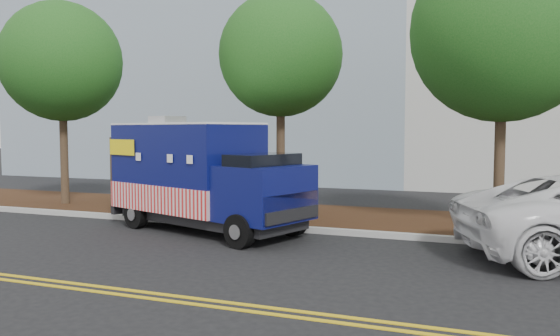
% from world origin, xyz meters
% --- Properties ---
extents(ground, '(120.00, 120.00, 0.00)m').
position_xyz_m(ground, '(0.00, 0.00, 0.00)').
color(ground, black).
rests_on(ground, ground).
extents(curb, '(120.00, 0.18, 0.15)m').
position_xyz_m(curb, '(0.00, 1.40, 0.07)').
color(curb, '#9E9E99').
rests_on(curb, ground).
extents(mulch_strip, '(120.00, 4.00, 0.15)m').
position_xyz_m(mulch_strip, '(0.00, 3.50, 0.07)').
color(mulch_strip, '#32170E').
rests_on(mulch_strip, ground).
extents(centerline_near, '(120.00, 0.10, 0.01)m').
position_xyz_m(centerline_near, '(0.00, -4.45, 0.01)').
color(centerline_near, gold).
rests_on(centerline_near, ground).
extents(centerline_far, '(120.00, 0.10, 0.01)m').
position_xyz_m(centerline_far, '(0.00, -4.70, 0.01)').
color(centerline_far, gold).
rests_on(centerline_far, ground).
extents(tree_a, '(3.95, 3.95, 6.86)m').
position_xyz_m(tree_a, '(-7.95, 2.75, 4.87)').
color(tree_a, '#38281C').
rests_on(tree_a, ground).
extents(tree_b, '(3.70, 3.70, 6.71)m').
position_xyz_m(tree_b, '(-0.53, 3.67, 4.85)').
color(tree_b, '#38281C').
rests_on(tree_b, ground).
extents(tree_c, '(4.48, 4.48, 7.29)m').
position_xyz_m(tree_c, '(5.61, 2.79, 5.04)').
color(tree_c, '#38281C').
rests_on(tree_c, ground).
extents(sign_post, '(0.06, 0.06, 2.40)m').
position_xyz_m(sign_post, '(-5.39, 1.92, 1.20)').
color(sign_post, '#473828').
rests_on(sign_post, ground).
extents(food_truck, '(6.03, 3.82, 3.00)m').
position_xyz_m(food_truck, '(-1.67, 0.74, 1.36)').
color(food_truck, black).
rests_on(food_truck, ground).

